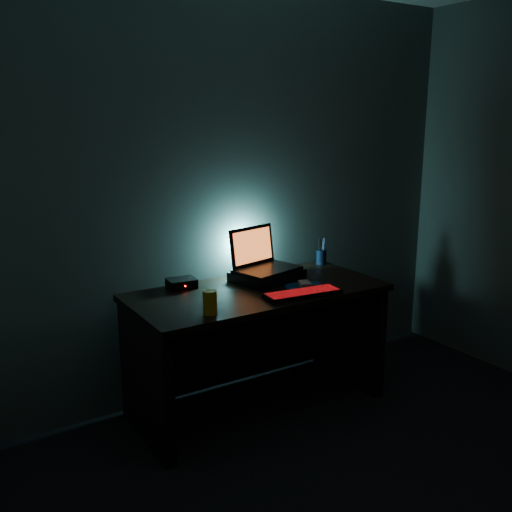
{
  "coord_description": "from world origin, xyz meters",
  "views": [
    {
      "loc": [
        -1.7,
        -1.08,
        1.72
      ],
      "look_at": [
        -0.04,
        1.57,
        0.96
      ],
      "focal_mm": 40.0,
      "sensor_mm": 36.0,
      "label": 1
    }
  ],
  "objects": [
    {
      "name": "keyboard",
      "position": [
        0.14,
        1.38,
        0.76
      ],
      "size": [
        0.46,
        0.19,
        0.03
      ],
      "rotation": [
        0.0,
        0.0,
        -0.1
      ],
      "color": "black",
      "rests_on": "desk"
    },
    {
      "name": "riser",
      "position": [
        0.15,
        1.75,
        0.78
      ],
      "size": [
        0.46,
        0.39,
        0.06
      ],
      "primitive_type": "cube",
      "rotation": [
        0.0,
        0.0,
        0.24
      ],
      "color": "black",
      "rests_on": "desk"
    },
    {
      "name": "pen_cup",
      "position": [
        0.68,
        1.88,
        0.8
      ],
      "size": [
        0.07,
        0.07,
        0.1
      ],
      "primitive_type": "cylinder",
      "rotation": [
        0.0,
        0.0,
        0.05
      ],
      "color": "black",
      "rests_on": "desk"
    },
    {
      "name": "laptop",
      "position": [
        0.14,
        1.8,
        0.87
      ],
      "size": [
        0.43,
        0.36,
        0.26
      ],
      "rotation": [
        0.0,
        0.0,
        0.24
      ],
      "color": "black",
      "rests_on": "riser"
    },
    {
      "name": "mousepad",
      "position": [
        0.25,
        1.5,
        0.75
      ],
      "size": [
        0.28,
        0.27,
        0.0
      ],
      "primitive_type": "cube",
      "rotation": [
        0.0,
        0.0,
        -0.38
      ],
      "color": "navy",
      "rests_on": "desk"
    },
    {
      "name": "mouse",
      "position": [
        0.25,
        1.5,
        0.77
      ],
      "size": [
        0.09,
        0.11,
        0.03
      ],
      "primitive_type": "cube",
      "rotation": [
        0.0,
        0.0,
        -0.38
      ],
      "color": "gray",
      "rests_on": "mousepad"
    },
    {
      "name": "juice_glass",
      "position": [
        -0.44,
        1.38,
        0.81
      ],
      "size": [
        0.09,
        0.09,
        0.12
      ],
      "primitive_type": "cylinder",
      "rotation": [
        0.0,
        0.0,
        -0.25
      ],
      "color": "#D5980B",
      "rests_on": "desk"
    },
    {
      "name": "router",
      "position": [
        -0.36,
        1.88,
        0.78
      ],
      "size": [
        0.17,
        0.14,
        0.05
      ],
      "rotation": [
        0.0,
        0.0,
        -0.1
      ],
      "color": "black",
      "rests_on": "desk"
    },
    {
      "name": "desk",
      "position": [
        0.0,
        1.67,
        0.49
      ],
      "size": [
        1.5,
        0.7,
        0.75
      ],
      "color": "black",
      "rests_on": "ground"
    }
  ]
}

